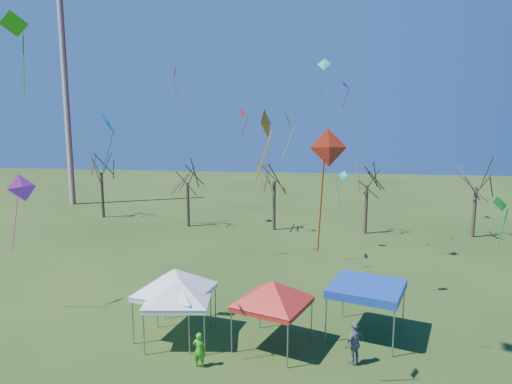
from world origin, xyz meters
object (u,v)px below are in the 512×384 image
at_px(tree_3, 368,167).
at_px(tent_white_west, 178,282).
at_px(tent_red, 273,285).
at_px(tent_blue, 367,289).
at_px(person_grey, 355,343).
at_px(tree_1, 187,167).
at_px(person_green, 199,350).
at_px(tent_white_mid, 175,273).
at_px(tree_0, 100,156).
at_px(tree_2, 274,163).
at_px(radio_mast, 66,100).
at_px(tree_4, 478,169).

xyz_separation_m(tree_3, tent_white_west, (-10.80, -21.93, -3.18)).
height_order(tent_red, tent_blue, tent_red).
height_order(tent_blue, person_grey, tent_blue).
bearing_deg(tree_1, person_green, -73.06).
height_order(tent_white_mid, person_green, tent_white_mid).
height_order(tree_1, tent_blue, tree_1).
height_order(tree_0, tree_1, tree_0).
relative_size(tree_2, person_grey, 4.32).
bearing_deg(tree_3, tent_white_mid, -117.51).
relative_size(tree_3, tent_blue, 1.91).
distance_m(tree_3, tent_white_mid, 24.30).
relative_size(radio_mast, tree_2, 3.06).
height_order(radio_mast, tree_0, radio_mast).
distance_m(tree_1, person_green, 26.26).
bearing_deg(tent_blue, tree_3, 84.29).
bearing_deg(person_grey, tree_0, -91.54).
bearing_deg(tree_0, tree_3, -7.08).
bearing_deg(person_grey, tree_3, -140.93).
height_order(radio_mast, tree_2, radio_mast).
height_order(tree_3, tree_4, tree_3).
height_order(tent_red, person_grey, tent_red).
height_order(tree_3, person_grey, tree_3).
height_order(tent_white_mid, tent_blue, tent_white_mid).
relative_size(tree_2, tree_3, 1.03).
height_order(tent_white_mid, tent_red, tent_white_mid).
xyz_separation_m(tent_white_west, tent_blue, (8.78, 1.71, -0.52)).
height_order(tree_3, tent_red, tree_3).
relative_size(tree_0, tent_white_west, 2.09).
bearing_deg(tree_2, tent_blue, -72.77).
bearing_deg(tree_2, tree_3, -2.27).
xyz_separation_m(radio_mast, tree_1, (17.23, -9.35, -6.71)).
height_order(tent_blue, person_green, tent_blue).
bearing_deg(person_grey, tent_white_mid, -54.66).
relative_size(tree_3, person_grey, 4.18).
height_order(tree_0, tree_4, tree_0).
bearing_deg(tent_blue, tent_white_mid, -172.73).
relative_size(tent_red, person_grey, 2.06).
bearing_deg(tree_2, tent_white_mid, -97.19).
distance_m(radio_mast, tree_1, 20.72).
relative_size(tree_0, tent_blue, 2.04).
bearing_deg(tent_red, tent_blue, 21.16).
bearing_deg(tent_white_mid, tree_2, 82.81).
bearing_deg(tree_3, tent_blue, -95.71).
height_order(tent_red, person_green, tent_red).
bearing_deg(tree_1, tent_red, -65.19).
bearing_deg(tree_2, person_green, -92.09).
height_order(tree_2, tree_3, tree_2).
height_order(tree_4, tent_white_mid, tree_4).
bearing_deg(tent_red, tree_3, 73.75).
bearing_deg(tree_3, person_grey, -96.86).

